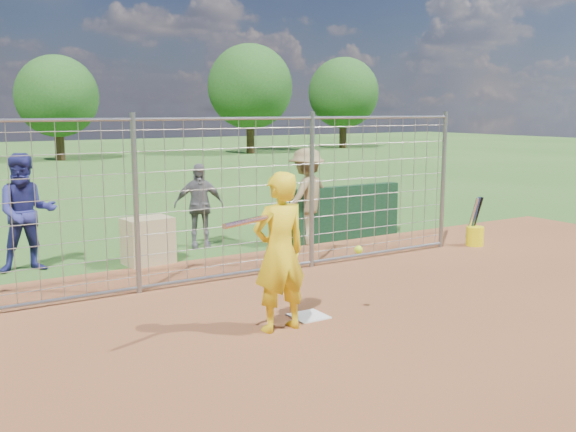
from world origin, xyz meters
TOP-DOWN VIEW (x-y plane):
  - ground at (0.00, 0.00)m, footprint 100.00×100.00m
  - infield_dirt at (0.00, -3.00)m, footprint 18.00×18.00m
  - home_plate at (0.00, -0.20)m, footprint 0.43×0.43m
  - dugout_wall at (3.40, 3.60)m, footprint 2.60×0.20m
  - batter at (-0.57, -0.42)m, footprint 0.71×0.48m
  - bystander_a at (-2.61, 4.20)m, footprint 1.02×0.83m
  - bystander_b at (0.54, 4.48)m, footprint 1.03×0.68m
  - bystander_c at (2.47, 3.64)m, footprint 1.39×1.07m
  - equipment_bin at (-0.76, 3.69)m, footprint 0.86×0.64m
  - equipment_in_play at (-0.68, -0.60)m, footprint 1.98×0.39m
  - bucket_with_bats at (5.17, 1.76)m, footprint 0.34×0.37m
  - backstop_fence at (0.00, 2.00)m, footprint 9.08×0.08m
  - tree_line at (3.13, 28.13)m, footprint 44.66×6.72m

SIDE VIEW (x-z plane):
  - ground at x=0.00m, z-range 0.00..0.00m
  - infield_dirt at x=0.00m, z-range 0.01..0.01m
  - home_plate at x=0.00m, z-range 0.00..0.02m
  - bucket_with_bats at x=5.17m, z-range -0.24..0.73m
  - equipment_bin at x=-0.76m, z-range 0.00..0.80m
  - dugout_wall at x=3.40m, z-range 0.00..1.10m
  - bystander_b at x=0.54m, z-range 0.00..1.63m
  - bystander_c at x=2.47m, z-range 0.00..1.90m
  - batter at x=-0.57m, z-range 0.00..1.93m
  - bystander_a at x=-2.61m, z-range 0.00..1.95m
  - backstop_fence at x=0.00m, z-range -0.04..2.56m
  - equipment_in_play at x=-0.68m, z-range 1.00..1.58m
  - tree_line at x=3.13m, z-range 0.47..6.95m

